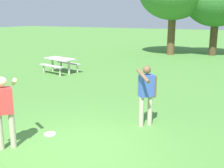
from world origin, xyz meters
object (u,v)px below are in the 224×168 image
person_catcher (146,91)px  frisbee (50,134)px  person_thrower (4,107)px  picnic_table_near (60,62)px

person_catcher → frisbee: size_ratio=5.53×
person_thrower → picnic_table_near: bearing=120.9°
picnic_table_near → frisbee: bearing=-53.2°
person_catcher → frisbee: 2.71m
person_catcher → picnic_table_near: 8.13m
frisbee → picnic_table_near: (-4.76, 6.37, 0.55)m
person_catcher → frisbee: (-1.88, -1.70, -0.95)m
person_thrower → person_catcher: 3.51m
person_catcher → picnic_table_near: bearing=144.9°
person_thrower → picnic_table_near: (-4.42, 7.40, -0.40)m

